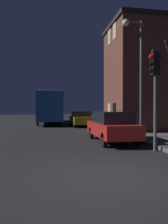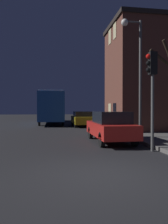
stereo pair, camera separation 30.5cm
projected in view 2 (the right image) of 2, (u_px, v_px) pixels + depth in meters
The scene contains 7 objects.
ground_plane at pixel (101, 175), 5.65m from camera, with size 120.00×120.00×0.00m, color black.
brick_building at pixel (136, 76), 16.43m from camera, with size 3.96×4.91×7.98m.
streetlamp at pixel (136, 60), 11.87m from camera, with size 1.16×0.38×6.40m.
traffic_light at pixel (152, 80), 8.71m from camera, with size 0.43×0.24×3.98m.
bus at pixel (51, 106), 25.84m from camera, with size 2.54×11.96×3.48m.
car_near_lane at pixel (110, 126), 11.15m from camera, with size 1.71×4.37×1.57m.
car_mid_lane at pixel (82, 119), 21.08m from camera, with size 1.78×4.24×1.45m.
Camera 2 is at (-1.26, -5.50, 1.72)m, focal length 35.00 mm.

